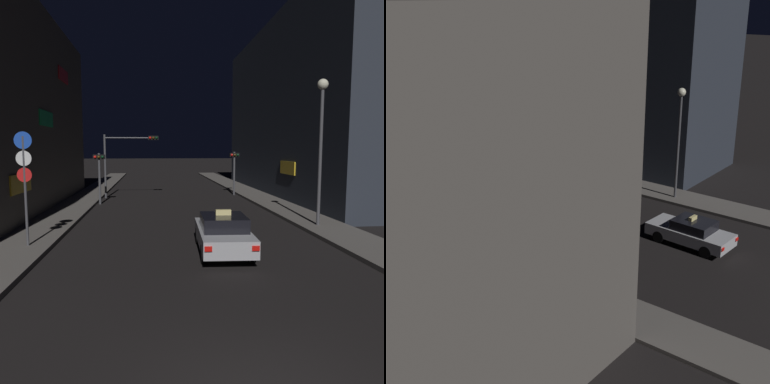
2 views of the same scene
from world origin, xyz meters
The scene contains 8 objects.
sidewalk_right centered at (6.64, 25.79, 0.09)m, with size 2.38×55.58×0.18m, color #5B5651.
building_facade_right centered at (11.87, 26.34, 6.97)m, with size 8.16×27.28×13.94m.
taxi centered at (0.98, 8.67, 0.74)m, with size 2.01×4.53×1.62m.
traffic_light_overhead centered at (-3.55, 25.30, 3.59)m, with size 4.21×0.42×4.92m.
traffic_light_left_kerb centered at (-5.20, 21.92, 2.54)m, with size 0.80×0.42×3.52m.
traffic_light_right_kerb centered at (5.20, 26.31, 2.57)m, with size 0.80×0.42×3.57m.
sign_pole_left centered at (-6.30, 9.77, 2.80)m, with size 0.64×0.10×4.28m.
street_lamp_near_block centered at (6.34, 12.49, 4.87)m, with size 0.50×0.50×6.87m.
Camera 2 is at (-22.57, -2.45, 12.31)m, focal length 50.57 mm.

